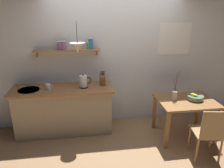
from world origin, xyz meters
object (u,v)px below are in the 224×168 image
twig_vase (175,95)px  coffee_mug_by_sink (48,87)px  dining_chair_near (209,131)px  fruit_bowl (195,97)px  dining_table (186,106)px  electric_kettle (84,82)px  pendant_lamp (78,47)px  knife_block (102,80)px

twig_vase → coffee_mug_by_sink: (-2.20, 0.37, 0.14)m
twig_vase → dining_chair_near: bearing=-69.0°
fruit_bowl → twig_vase: (-0.37, 0.04, 0.05)m
dining_chair_near → coffee_mug_by_sink: (-2.47, 1.08, 0.45)m
dining_table → fruit_bowl: 0.22m
electric_kettle → fruit_bowl: bearing=-12.1°
twig_vase → coffee_mug_by_sink: twig_vase is taller
twig_vase → electric_kettle: (-1.58, 0.38, 0.20)m
dining_chair_near → pendant_lamp: 2.45m
dining_chair_near → electric_kettle: 2.21m
twig_vase → coffee_mug_by_sink: size_ratio=4.00×
knife_block → coffee_mug_by_sink: knife_block is taller
dining_chair_near → electric_kettle: bearing=149.4°
dining_chair_near → pendant_lamp: pendant_lamp is taller
twig_vase → knife_block: (-1.23, 0.45, 0.20)m
knife_block → dining_table: bearing=-18.3°
twig_vase → pendant_lamp: 1.87m
dining_table → coffee_mug_by_sink: coffee_mug_by_sink is taller
dining_table → twig_vase: size_ratio=1.87×
dining_table → coffee_mug_by_sink: 2.47m
dining_table → coffee_mug_by_sink: (-2.42, 0.40, 0.35)m
dining_chair_near → coffee_mug_by_sink: size_ratio=6.69×
pendant_lamp → electric_kettle: bearing=53.5°
knife_block → coffee_mug_by_sink: (-0.97, -0.08, -0.06)m
pendant_lamp → twig_vase: bearing=-9.9°
dining_table → dining_chair_near: (0.05, -0.68, -0.11)m
electric_kettle → coffee_mug_by_sink: (-0.62, -0.01, -0.06)m
dining_table → fruit_bowl: (0.16, -0.01, 0.16)m
dining_table → dining_chair_near: dining_chair_near is taller
electric_kettle → coffee_mug_by_sink: bearing=-178.8°
dining_chair_near → fruit_bowl: dining_chair_near is taller
dining_table → twig_vase: 0.30m
fruit_bowl → coffee_mug_by_sink: bearing=171.0°
coffee_mug_by_sink → pendant_lamp: bearing=-8.6°
knife_block → dining_chair_near: bearing=-37.8°
knife_block → pendant_lamp: (-0.42, -0.17, 0.64)m
dining_table → pendant_lamp: (-1.87, 0.31, 1.04)m
fruit_bowl → knife_block: 1.70m
dining_chair_near → dining_table: bearing=94.5°
fruit_bowl → electric_kettle: (-1.95, 0.42, 0.25)m
knife_block → pendant_lamp: pendant_lamp is taller
dining_table → knife_block: size_ratio=3.54×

